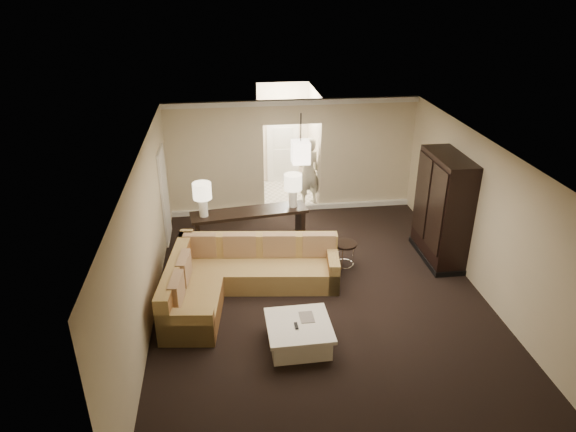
{
  "coord_description": "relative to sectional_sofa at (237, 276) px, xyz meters",
  "views": [
    {
      "loc": [
        -1.6,
        -7.72,
        5.47
      ],
      "look_at": [
        -0.46,
        1.2,
        1.16
      ],
      "focal_mm": 32.0,
      "sensor_mm": 36.0,
      "label": 1
    }
  ],
  "objects": [
    {
      "name": "wall_back",
      "position": [
        1.51,
        3.59,
        1.03
      ],
      "size": [
        6.0,
        0.04,
        2.8
      ],
      "primitive_type": "cube",
      "color": "beige",
      "rests_on": "ground"
    },
    {
      "name": "ground",
      "position": [
        1.51,
        -0.41,
        -0.37
      ],
      "size": [
        8.0,
        8.0,
        0.0
      ],
      "primitive_type": "plane",
      "color": "black",
      "rests_on": "ground"
    },
    {
      "name": "table_lamp_left",
      "position": [
        -0.6,
        1.47,
        1.06
      ],
      "size": [
        0.38,
        0.38,
        0.72
      ],
      "color": "white",
      "rests_on": "console_table"
    },
    {
      "name": "console_table",
      "position": [
        0.33,
        1.59,
        0.2
      ],
      "size": [
        2.49,
        0.87,
        0.94
      ],
      "rotation": [
        0.0,
        0.0,
        0.13
      ],
      "color": "black",
      "rests_on": "ground"
    },
    {
      "name": "wall_front",
      "position": [
        1.51,
        -4.41,
        1.03
      ],
      "size": [
        6.0,
        0.04,
        2.8
      ],
      "primitive_type": "cube",
      "color": "beige",
      "rests_on": "ground"
    },
    {
      "name": "person",
      "position": [
        1.96,
        3.89,
        0.61
      ],
      "size": [
        0.83,
        0.71,
        1.95
      ],
      "primitive_type": "imported",
      "rotation": [
        0.0,
        0.0,
        3.54
      ],
      "color": "beige",
      "rests_on": "ground"
    },
    {
      "name": "foyer",
      "position": [
        1.51,
        4.93,
        0.94
      ],
      "size": [
        1.44,
        2.02,
        2.8
      ],
      "color": "white",
      "rests_on": "ground"
    },
    {
      "name": "coffee_table",
      "position": [
        0.92,
        -1.61,
        -0.15
      ],
      "size": [
        1.04,
        1.04,
        0.43
      ],
      "rotation": [
        0.0,
        0.0,
        0.02
      ],
      "color": "white",
      "rests_on": "ground"
    },
    {
      "name": "side_door",
      "position": [
        -1.46,
        2.39,
        0.68
      ],
      "size": [
        0.05,
        0.9,
        2.1
      ],
      "primitive_type": "cube",
      "color": "white",
      "rests_on": "ground"
    },
    {
      "name": "crown_molding",
      "position": [
        1.51,
        3.54,
        2.36
      ],
      "size": [
        6.0,
        0.1,
        0.12
      ],
      "primitive_type": "cube",
      "color": "white",
      "rests_on": "wall_back"
    },
    {
      "name": "drink_table",
      "position": [
        2.17,
        0.61,
        0.05
      ],
      "size": [
        0.47,
        0.47,
        0.58
      ],
      "rotation": [
        0.0,
        0.0,
        0.05
      ],
      "color": "black",
      "rests_on": "ground"
    },
    {
      "name": "pendant_light",
      "position": [
        1.51,
        2.29,
        1.59
      ],
      "size": [
        0.38,
        0.38,
        1.09
      ],
      "color": "black",
      "rests_on": "ceiling"
    },
    {
      "name": "baseboard",
      "position": [
        1.51,
        3.54,
        -0.31
      ],
      "size": [
        6.0,
        0.1,
        0.12
      ],
      "primitive_type": "cube",
      "color": "white",
      "rests_on": "ground"
    },
    {
      "name": "ceiling",
      "position": [
        1.51,
        -0.41,
        2.43
      ],
      "size": [
        6.0,
        8.0,
        0.02
      ],
      "primitive_type": "cube",
      "color": "silver",
      "rests_on": "wall_back"
    },
    {
      "name": "sectional_sofa",
      "position": [
        0.0,
        0.0,
        0.0
      ],
      "size": [
        3.32,
        2.54,
        0.92
      ],
      "rotation": [
        0.0,
        0.0,
        -0.12
      ],
      "color": "brown",
      "rests_on": "ground"
    },
    {
      "name": "wall_right",
      "position": [
        4.51,
        -0.41,
        1.03
      ],
      "size": [
        0.04,
        8.0,
        2.8
      ],
      "primitive_type": "cube",
      "color": "beige",
      "rests_on": "ground"
    },
    {
      "name": "table_lamp_right",
      "position": [
        1.27,
        1.72,
        1.06
      ],
      "size": [
        0.38,
        0.38,
        0.72
      ],
      "color": "white",
      "rests_on": "console_table"
    },
    {
      "name": "armoire",
      "position": [
        4.2,
        0.81,
        0.71
      ],
      "size": [
        0.67,
        1.57,
        2.25
      ],
      "color": "black",
      "rests_on": "ground"
    },
    {
      "name": "wall_left",
      "position": [
        -1.49,
        -0.41,
        1.03
      ],
      "size": [
        0.04,
        8.0,
        2.8
      ],
      "primitive_type": "cube",
      "color": "beige",
      "rests_on": "ground"
    }
  ]
}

